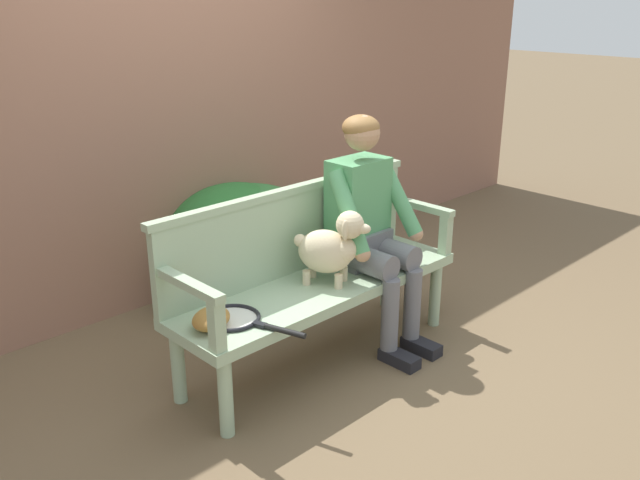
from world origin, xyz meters
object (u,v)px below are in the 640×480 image
Objects in this scene: garden_bench at (320,293)px; baseball_glove at (211,319)px; dog_on_bench at (332,247)px; tennis_racket at (236,319)px; person_seated at (369,222)px.

baseball_glove is (-0.74, -0.01, 0.11)m from garden_bench.
garden_bench is 0.74m from baseball_glove.
baseball_glove is at bearing -179.03° from garden_bench.
tennis_racket is (-0.65, 0.01, -0.20)m from dog_on_bench.
garden_bench is 1.32× the size of person_seated.
dog_on_bench is 0.80m from baseball_glove.
person_seated is 0.34m from dog_on_bench.
dog_on_bench is at bearing -31.36° from baseball_glove.
garden_bench is 0.62m from tennis_racket.
dog_on_bench reaches higher than baseball_glove.
dog_on_bench is (0.04, -0.05, 0.27)m from garden_bench.
person_seated is 2.31× the size of tennis_racket.
garden_bench is 0.28m from dog_on_bench.
person_seated reaches higher than tennis_racket.
garden_bench is at bearing 177.56° from person_seated.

